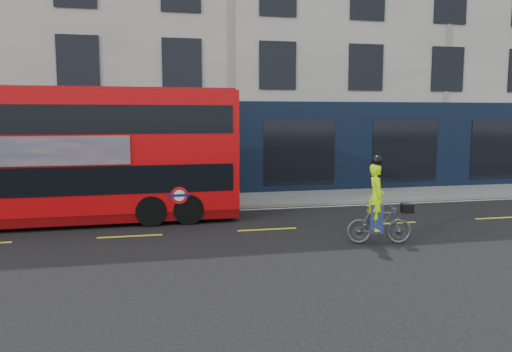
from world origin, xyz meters
name	(u,v)px	position (x,y,z in m)	size (l,w,h in m)	color
ground	(280,242)	(0.00, 0.00, 0.00)	(120.00, 120.00, 0.00)	black
pavement	(238,200)	(0.00, 6.50, 0.06)	(60.00, 3.00, 0.12)	gray
kerb	(245,207)	(0.00, 5.00, 0.07)	(60.00, 0.12, 0.13)	slate
building_terrace	(214,34)	(0.00, 12.94, 7.49)	(50.00, 10.07, 15.00)	#BBB9B0
road_edge_line	(246,210)	(0.00, 4.70, 0.00)	(58.00, 0.10, 0.01)	silver
lane_dashes	(267,229)	(0.00, 1.50, 0.00)	(58.00, 0.12, 0.01)	yellow
bus	(70,155)	(-5.85, 3.76, 2.18)	(10.61, 2.61, 4.25)	#BB070A
cyclist	(378,214)	(2.49, -0.75, 0.80)	(1.80, 0.83, 2.37)	#494A4E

